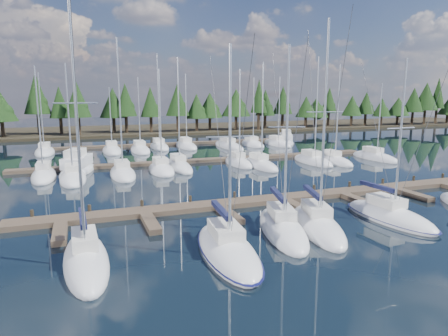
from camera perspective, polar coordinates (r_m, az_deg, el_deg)
name	(u,v)px	position (r m, az deg, el deg)	size (l,w,h in m)	color
ground	(232,175)	(46.27, 1.13, -1.02)	(260.00, 260.00, 0.00)	black
far_shore	(147,130)	(103.95, -10.98, 5.37)	(220.00, 30.00, 0.60)	black
main_dock	(285,200)	(35.05, 8.65, -4.56)	(44.00, 6.13, 0.90)	brown
back_docks	(188,151)	(64.62, -5.17, 2.41)	(50.00, 21.80, 0.40)	brown
front_sailboat_0	(86,259)	(23.74, -19.13, -12.18)	(2.58, 8.69, 15.99)	silver
front_sailboat_1	(227,250)	(23.87, 0.49, -11.57)	(3.87, 9.59, 12.65)	silver
front_sailboat_2	(282,228)	(27.67, 8.32, -8.50)	(4.83, 9.38, 13.07)	silver
front_sailboat_3	(317,225)	(28.80, 13.20, -7.88)	(5.06, 9.40, 14.73)	silver
front_sailboat_4	(389,216)	(32.47, 22.53, -6.36)	(3.44, 8.76, 12.50)	silver
back_sailboat_rows	(196,155)	(59.58, -4.07, 1.81)	(47.96, 31.94, 16.72)	silver
motor_yacht_left	(77,168)	(50.90, -20.20, -0.03)	(5.77, 9.89, 4.70)	silver
motor_yacht_right	(286,141)	(77.25, 8.83, 3.86)	(6.23, 9.06, 4.32)	silver
tree_line	(136,103)	(93.35, -12.46, 9.03)	(184.71, 11.65, 13.70)	black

